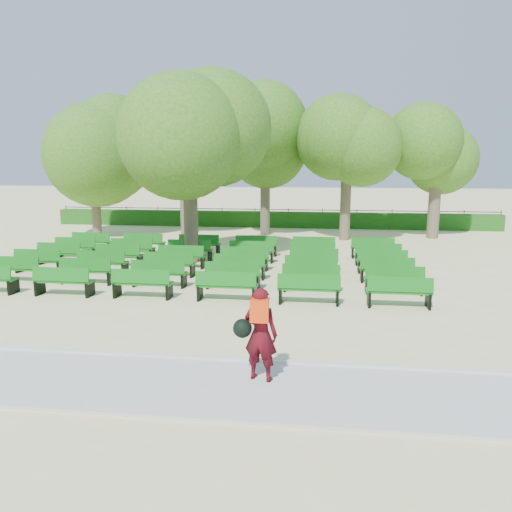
{
  "coord_description": "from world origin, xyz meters",
  "views": [
    {
      "loc": [
        2.83,
        -15.15,
        3.81
      ],
      "look_at": [
        1.03,
        -1.0,
        1.1
      ],
      "focal_mm": 35.0,
      "sensor_mm": 36.0,
      "label": 1
    }
  ],
  "objects": [
    {
      "name": "bench_array",
      "position": [
        -0.89,
        1.46,
        0.09
      ],
      "size": [
        1.72,
        0.65,
        1.06
      ],
      "rotation": [
        0.0,
        0.0,
        0.07
      ],
      "color": "#126C16",
      "rests_on": "ground"
    },
    {
      "name": "tree_line",
      "position": [
        0.0,
        10.0,
        0.0
      ],
      "size": [
        21.8,
        6.8,
        7.04
      ],
      "primitive_type": null,
      "color": "#41741F",
      "rests_on": "ground"
    },
    {
      "name": "hedge",
      "position": [
        0.0,
        14.0,
        0.45
      ],
      "size": [
        26.0,
        0.7,
        0.9
      ],
      "primitive_type": "cube",
      "color": "#1E5A17",
      "rests_on": "ground"
    },
    {
      "name": "tree_among",
      "position": [
        -2.02,
        3.26,
        4.79
      ],
      "size": [
        5.17,
        5.17,
        7.15
      ],
      "color": "brown",
      "rests_on": "ground"
    },
    {
      "name": "person",
      "position": [
        1.85,
        -7.04,
        0.91
      ],
      "size": [
        0.81,
        0.53,
        1.65
      ],
      "rotation": [
        0.0,
        0.0,
        2.89
      ],
      "color": "#490A11",
      "rests_on": "ground"
    },
    {
      "name": "paving",
      "position": [
        0.0,
        -7.4,
        0.03
      ],
      "size": [
        30.0,
        2.2,
        0.06
      ],
      "primitive_type": "cube",
      "color": "beige",
      "rests_on": "ground"
    },
    {
      "name": "ground",
      "position": [
        0.0,
        0.0,
        0.0
      ],
      "size": [
        120.0,
        120.0,
        0.0
      ],
      "primitive_type": "plane",
      "color": "beige"
    },
    {
      "name": "curb",
      "position": [
        0.0,
        -6.25,
        0.05
      ],
      "size": [
        30.0,
        0.12,
        0.1
      ],
      "primitive_type": "cube",
      "color": "silver",
      "rests_on": "ground"
    },
    {
      "name": "fence",
      "position": [
        0.0,
        14.4,
        0.0
      ],
      "size": [
        26.0,
        0.1,
        1.02
      ],
      "primitive_type": null,
      "color": "black",
      "rests_on": "ground"
    }
  ]
}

